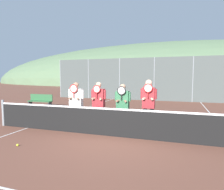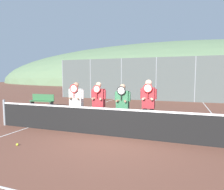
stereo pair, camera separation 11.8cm
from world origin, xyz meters
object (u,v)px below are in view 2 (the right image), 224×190
player_center_left (99,102)px  player_rightmost (148,102)px  car_far_left (99,88)px  tennis_ball_on_court (17,144)px  car_center (213,89)px  car_left_of_center (152,88)px  player_leftmost (76,101)px  bench_courtside (42,100)px  player_center_right (122,104)px

player_center_left → player_rightmost: 1.81m
car_far_left → tennis_ball_on_court: bearing=-76.3°
player_center_left → car_center: size_ratio=0.42×
player_center_left → player_rightmost: player_rightmost is taller
car_left_of_center → car_center: car_left_of_center is taller
car_center → tennis_ball_on_court: (-6.80, -14.32, -0.84)m
player_rightmost → car_center: (3.50, 11.94, -0.22)m
player_leftmost → player_center_left: 0.87m
car_left_of_center → car_center: (5.02, 0.26, -0.01)m
bench_courtside → tennis_ball_on_court: (3.91, -6.00, -0.42)m
car_far_left → car_center: 10.21m
player_center_left → car_far_left: 12.53m
car_far_left → bench_courtside: 7.95m
player_center_right → player_rightmost: bearing=3.7°
player_center_right → player_rightmost: player_rightmost is taller
player_rightmost → car_far_left: 13.34m
bench_courtside → tennis_ball_on_court: 7.17m
player_leftmost → car_far_left: bearing=109.0°
player_center_left → player_center_right: 0.93m
tennis_ball_on_court → bench_courtside: bearing=123.1°
car_far_left → bench_courtside: bearing=-93.8°
player_leftmost → player_rightmost: bearing=2.6°
car_center → car_left_of_center: bearing=-177.0°
player_center_left → tennis_ball_on_court: size_ratio=25.75×
player_center_right → tennis_ball_on_court: size_ratio=24.88×
player_center_left → bench_courtside: bearing=146.2°
car_far_left → tennis_ball_on_court: car_far_left is taller
car_far_left → car_left_of_center: car_left_of_center is taller
car_far_left → tennis_ball_on_court: size_ratio=66.00×
player_leftmost → player_rightmost: (2.67, 0.12, 0.05)m
car_center → tennis_ball_on_court: bearing=-115.4°
player_center_left → car_center: bearing=66.0°
bench_courtside → car_center: bearing=37.8°
car_left_of_center → player_rightmost: bearing=-82.6°
player_center_right → bench_courtside: size_ratio=1.04×
bench_courtside → player_center_right: bearing=-30.2°
player_rightmost → bench_courtside: player_rightmost is taller
car_far_left → tennis_ball_on_court: 14.35m
player_rightmost → player_center_right: bearing=-176.3°
player_leftmost → player_center_right: 1.79m
car_left_of_center → bench_courtside: car_left_of_center is taller
player_rightmost → car_left_of_center: 11.78m
car_far_left → bench_courtside: (-0.52, -7.92, -0.42)m
car_far_left → car_left_of_center: 5.18m
player_center_right → tennis_ball_on_court: bearing=-136.1°
player_center_right → bench_courtside: player_center_right is taller
player_leftmost → car_far_left: 12.33m
car_far_left → car_left_of_center: (5.18, 0.15, 0.01)m
player_center_left → car_far_left: (-4.88, 11.54, -0.16)m
car_center → tennis_ball_on_court: 15.88m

